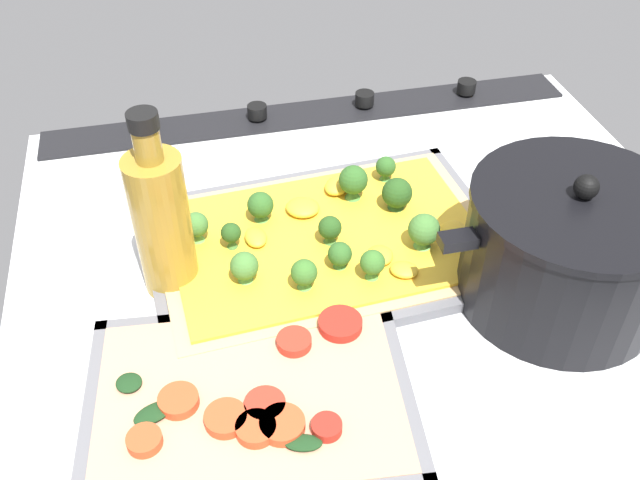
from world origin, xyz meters
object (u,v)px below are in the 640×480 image
(veggie_pizza_back, at_px, (251,397))
(cooking_pot, at_px, (567,249))
(oil_bottle, at_px, (162,218))
(baking_tray_back, at_px, (250,401))
(baking_tray_front, at_px, (326,246))
(broccoli_pizza, at_px, (329,236))

(veggie_pizza_back, relative_size, cooking_pot, 1.04)
(veggie_pizza_back, distance_m, oil_bottle, 0.21)
(baking_tray_back, distance_m, cooking_pot, 0.35)
(baking_tray_back, distance_m, oil_bottle, 0.21)
(baking_tray_front, distance_m, broccoli_pizza, 0.01)
(broccoli_pizza, height_order, cooking_pot, cooking_pot)
(broccoli_pizza, relative_size, veggie_pizza_back, 1.33)
(baking_tray_back, height_order, oil_bottle, oil_bottle)
(baking_tray_front, height_order, veggie_pizza_back, veggie_pizza_back)
(baking_tray_back, xyz_separation_m, cooking_pot, (-0.34, -0.06, 0.06))
(baking_tray_front, xyz_separation_m, veggie_pizza_back, (0.12, 0.19, 0.01))
(broccoli_pizza, bearing_deg, cooking_pot, 149.21)
(veggie_pizza_back, height_order, cooking_pot, cooking_pot)
(cooking_pot, height_order, oil_bottle, oil_bottle)
(baking_tray_front, bearing_deg, broccoli_pizza, -167.89)
(broccoli_pizza, height_order, veggie_pizza_back, broccoli_pizza)
(baking_tray_front, bearing_deg, baking_tray_back, 58.51)
(broccoli_pizza, xyz_separation_m, cooking_pot, (-0.22, 0.13, 0.05))
(baking_tray_back, bearing_deg, oil_bottle, -72.36)
(veggie_pizza_back, distance_m, cooking_pot, 0.35)
(cooking_pot, distance_m, oil_bottle, 0.41)
(cooking_pot, relative_size, oil_bottle, 1.32)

